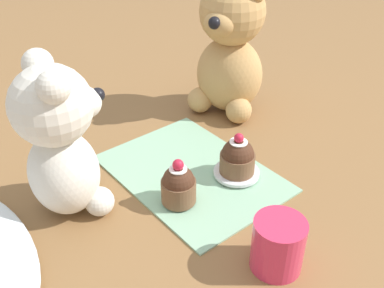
{
  "coord_description": "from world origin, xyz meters",
  "views": [
    {
      "loc": [
        -0.43,
        0.35,
        0.43
      ],
      "look_at": [
        0.0,
        0.0,
        0.06
      ],
      "focal_mm": 42.0,
      "sensor_mm": 36.0,
      "label": 1
    }
  ],
  "objects_px": {
    "cupcake_near_cream_bear": "(179,185)",
    "saucer_plate": "(237,172)",
    "teddy_bear_cream": "(60,140)",
    "teddy_bear_tan": "(230,48)",
    "juice_glass": "(278,245)",
    "cupcake_near_tan_bear": "(238,158)"
  },
  "relations": [
    {
      "from": "cupcake_near_tan_bear",
      "to": "juice_glass",
      "type": "xyz_separation_m",
      "value": [
        -0.16,
        0.09,
        -0.0
      ]
    },
    {
      "from": "teddy_bear_cream",
      "to": "cupcake_near_tan_bear",
      "type": "distance_m",
      "value": 0.26
    },
    {
      "from": "cupcake_near_cream_bear",
      "to": "juice_glass",
      "type": "relative_size",
      "value": 1.02
    },
    {
      "from": "cupcake_near_tan_bear",
      "to": "teddy_bear_tan",
      "type": "bearing_deg",
      "value": -39.18
    },
    {
      "from": "teddy_bear_cream",
      "to": "teddy_bear_tan",
      "type": "xyz_separation_m",
      "value": [
        0.07,
        -0.36,
        0.01
      ]
    },
    {
      "from": "cupcake_near_cream_bear",
      "to": "teddy_bear_cream",
      "type": "bearing_deg",
      "value": 52.16
    },
    {
      "from": "teddy_bear_tan",
      "to": "juice_glass",
      "type": "distance_m",
      "value": 0.4
    },
    {
      "from": "teddy_bear_cream",
      "to": "cupcake_near_cream_bear",
      "type": "height_order",
      "value": "teddy_bear_cream"
    },
    {
      "from": "cupcake_near_cream_bear",
      "to": "saucer_plate",
      "type": "relative_size",
      "value": 0.99
    },
    {
      "from": "juice_glass",
      "to": "teddy_bear_cream",
      "type": "bearing_deg",
      "value": 28.69
    },
    {
      "from": "teddy_bear_cream",
      "to": "cupcake_near_cream_bear",
      "type": "bearing_deg",
      "value": -117.66
    },
    {
      "from": "teddy_bear_tan",
      "to": "juice_glass",
      "type": "xyz_separation_m",
      "value": [
        -0.32,
        0.22,
        -0.09
      ]
    },
    {
      "from": "teddy_bear_tan",
      "to": "saucer_plate",
      "type": "xyz_separation_m",
      "value": [
        -0.17,
        0.14,
        -0.12
      ]
    },
    {
      "from": "saucer_plate",
      "to": "cupcake_near_cream_bear",
      "type": "bearing_deg",
      "value": 85.94
    },
    {
      "from": "teddy_bear_cream",
      "to": "cupcake_near_tan_bear",
      "type": "xyz_separation_m",
      "value": [
        -0.1,
        -0.23,
        -0.08
      ]
    },
    {
      "from": "cupcake_near_tan_bear",
      "to": "teddy_bear_cream",
      "type": "bearing_deg",
      "value": 66.09
    },
    {
      "from": "juice_glass",
      "to": "teddy_bear_tan",
      "type": "bearing_deg",
      "value": -34.46
    },
    {
      "from": "teddy_bear_cream",
      "to": "saucer_plate",
      "type": "distance_m",
      "value": 0.27
    },
    {
      "from": "cupcake_near_tan_bear",
      "to": "juice_glass",
      "type": "distance_m",
      "value": 0.18
    },
    {
      "from": "saucer_plate",
      "to": "cupcake_near_tan_bear",
      "type": "xyz_separation_m",
      "value": [
        0.0,
        -0.0,
        0.03
      ]
    },
    {
      "from": "teddy_bear_cream",
      "to": "cupcake_near_cream_bear",
      "type": "distance_m",
      "value": 0.17
    },
    {
      "from": "cupcake_near_cream_bear",
      "to": "juice_glass",
      "type": "height_order",
      "value": "cupcake_near_cream_bear"
    }
  ]
}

